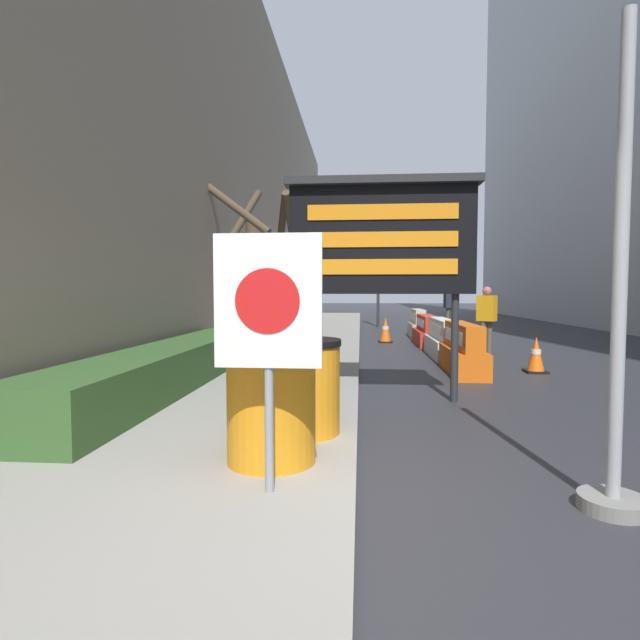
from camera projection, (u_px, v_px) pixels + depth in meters
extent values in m
plane|color=#2D2D33|center=(356.00, 523.00, 3.17)|extent=(120.00, 120.00, 0.00)
cube|color=gray|center=(110.00, 504.00, 3.30)|extent=(3.25, 56.00, 0.14)
cube|color=gray|center=(227.00, 135.00, 12.89)|extent=(0.40, 50.40, 11.02)
cube|color=#335628|center=(172.00, 365.00, 7.10)|extent=(0.90, 6.46, 0.57)
cylinder|color=#4C3D2D|center=(254.00, 286.00, 11.33)|extent=(0.37, 0.37, 2.92)
cylinder|color=#4C3D2D|center=(292.00, 230.00, 11.19)|extent=(0.17, 1.83, 1.46)
cylinder|color=#4C3D2D|center=(242.00, 221.00, 11.63)|extent=(0.85, 0.90, 1.59)
cylinder|color=#4C3D2D|center=(282.00, 223.00, 11.43)|extent=(0.54, 1.36, 1.22)
cylinder|color=#4C3D2D|center=(238.00, 209.00, 10.54)|extent=(1.53, 0.60, 1.20)
cylinder|color=orange|center=(271.00, 409.00, 3.90)|extent=(0.69, 0.69, 0.83)
cylinder|color=black|center=(271.00, 353.00, 3.87)|extent=(0.72, 0.72, 0.06)
cylinder|color=orange|center=(303.00, 389.00, 4.69)|extent=(0.69, 0.69, 0.83)
cylinder|color=black|center=(303.00, 342.00, 4.66)|extent=(0.72, 0.72, 0.06)
cylinder|color=gray|center=(269.00, 397.00, 3.30)|extent=(0.06, 0.06, 1.27)
cube|color=white|center=(268.00, 301.00, 3.24)|extent=(0.71, 0.04, 0.87)
cylinder|color=red|center=(267.00, 301.00, 3.22)|extent=(0.42, 0.01, 0.42)
cylinder|color=#28282B|center=(309.00, 347.00, 6.80)|extent=(0.10, 0.10, 1.44)
cylinder|color=#28282B|center=(455.00, 348.00, 6.64)|extent=(0.10, 0.10, 1.44)
cube|color=black|center=(382.00, 240.00, 6.64)|extent=(2.44, 0.24, 1.43)
cube|color=#28282B|center=(382.00, 181.00, 6.52)|extent=(2.56, 0.34, 0.10)
cube|color=orange|center=(382.00, 212.00, 6.49)|extent=(1.96, 0.02, 0.20)
cube|color=orange|center=(382.00, 239.00, 6.51)|extent=(1.96, 0.02, 0.20)
cube|color=orange|center=(382.00, 267.00, 6.53)|extent=(1.96, 0.02, 0.20)
cube|color=orange|center=(463.00, 361.00, 8.98)|extent=(0.54, 1.99, 0.45)
cube|color=orange|center=(463.00, 336.00, 8.96)|extent=(0.33, 1.99, 0.45)
cube|color=white|center=(454.00, 336.00, 8.97)|extent=(0.02, 1.59, 0.23)
cube|color=silver|center=(443.00, 347.00, 11.21)|extent=(0.55, 2.19, 0.43)
cube|color=silver|center=(443.00, 329.00, 11.19)|extent=(0.33, 2.19, 0.43)
cube|color=white|center=(435.00, 329.00, 11.20)|extent=(0.02, 1.75, 0.21)
cube|color=red|center=(427.00, 337.00, 13.76)|extent=(0.63, 2.01, 0.41)
cube|color=red|center=(428.00, 323.00, 13.73)|extent=(0.38, 2.01, 0.41)
cube|color=white|center=(420.00, 323.00, 13.75)|extent=(0.02, 1.60, 0.20)
cube|color=beige|center=(418.00, 330.00, 16.04)|extent=(0.52, 1.60, 0.45)
cube|color=beige|center=(418.00, 316.00, 16.01)|extent=(0.31, 1.60, 0.45)
cube|color=white|center=(413.00, 316.00, 16.03)|extent=(0.02, 1.28, 0.23)
cube|color=black|center=(536.00, 372.00, 9.05)|extent=(0.37, 0.37, 0.04)
cone|color=orange|center=(536.00, 353.00, 9.03)|extent=(0.30, 0.30, 0.62)
cylinder|color=white|center=(536.00, 352.00, 9.03)|extent=(0.17, 0.17, 0.09)
cube|color=black|center=(442.00, 340.00, 14.82)|extent=(0.42, 0.42, 0.04)
cone|color=orange|center=(442.00, 328.00, 14.80)|extent=(0.34, 0.34, 0.72)
cylinder|color=white|center=(442.00, 326.00, 14.79)|extent=(0.19, 0.19, 0.10)
cube|color=black|center=(385.00, 342.00, 14.42)|extent=(0.41, 0.41, 0.04)
cone|color=orange|center=(386.00, 329.00, 14.40)|extent=(0.33, 0.33, 0.69)
cylinder|color=white|center=(386.00, 328.00, 14.40)|extent=(0.19, 0.19, 0.10)
cylinder|color=#2D2D30|center=(378.00, 275.00, 20.63)|extent=(0.12, 0.12, 4.31)
cube|color=#23281E|center=(379.00, 232.00, 20.37)|extent=(0.28, 0.28, 0.84)
sphere|color=#360605|center=(379.00, 225.00, 20.20)|extent=(0.15, 0.15, 0.15)
sphere|color=gold|center=(379.00, 232.00, 20.22)|extent=(0.15, 0.15, 0.15)
sphere|color=black|center=(379.00, 239.00, 20.24)|extent=(0.15, 0.15, 0.15)
cylinder|color=#514C42|center=(448.00, 318.00, 19.97)|extent=(0.13, 0.13, 0.81)
cylinder|color=#514C42|center=(452.00, 318.00, 19.96)|extent=(0.13, 0.13, 0.81)
cube|color=#232838|center=(450.00, 300.00, 19.93)|extent=(0.50, 0.37, 0.64)
sphere|color=#C66761|center=(450.00, 289.00, 19.90)|extent=(0.22, 0.22, 0.22)
cylinder|color=#514C42|center=(483.00, 337.00, 11.91)|extent=(0.13, 0.13, 0.77)
cylinder|color=#514C42|center=(489.00, 337.00, 11.90)|extent=(0.13, 0.13, 0.77)
cube|color=orange|center=(487.00, 308.00, 11.87)|extent=(0.48, 0.45, 0.61)
sphere|color=#A36165|center=(487.00, 291.00, 11.85)|extent=(0.21, 0.21, 0.21)
cylinder|color=gray|center=(612.00, 503.00, 3.35)|extent=(0.44, 0.44, 0.10)
cylinder|color=#9EA0A5|center=(621.00, 259.00, 3.25)|extent=(0.09, 0.09, 3.17)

